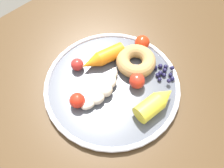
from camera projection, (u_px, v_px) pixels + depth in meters
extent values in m
plane|color=#525048|center=(101.00, 154.00, 1.20)|extent=(6.00, 6.00, 0.00)
cube|color=#44301A|center=(89.00, 88.00, 0.59)|extent=(1.20, 0.75, 0.03)
cube|color=#48361C|center=(130.00, 24.00, 1.21)|extent=(0.05, 0.05, 0.70)
cylinder|color=#494D57|center=(112.00, 85.00, 0.57)|extent=(0.33, 0.33, 0.01)
torus|color=silver|center=(112.00, 84.00, 0.56)|extent=(0.34, 0.34, 0.01)
ellipsoid|color=beige|center=(88.00, 105.00, 0.52)|extent=(0.04, 0.03, 0.02)
ellipsoid|color=beige|center=(98.00, 99.00, 0.53)|extent=(0.04, 0.03, 0.02)
ellipsoid|color=beige|center=(106.00, 90.00, 0.53)|extent=(0.04, 0.04, 0.03)
ellipsoid|color=beige|center=(111.00, 82.00, 0.55)|extent=(0.04, 0.04, 0.02)
ellipsoid|color=beige|center=(114.00, 74.00, 0.57)|extent=(0.04, 0.04, 0.02)
cylinder|color=orange|center=(111.00, 54.00, 0.59)|extent=(0.08, 0.05, 0.04)
cone|color=orange|center=(91.00, 63.00, 0.57)|extent=(0.06, 0.05, 0.04)
cylinder|color=yellow|center=(149.00, 108.00, 0.50)|extent=(0.07, 0.05, 0.04)
cone|color=yellow|center=(165.00, 95.00, 0.52)|extent=(0.05, 0.05, 0.04)
torus|color=#AB824C|center=(136.00, 61.00, 0.58)|extent=(0.11, 0.11, 0.04)
sphere|color=#191638|center=(170.00, 75.00, 0.57)|extent=(0.01, 0.01, 0.01)
sphere|color=#191638|center=(164.00, 75.00, 0.57)|extent=(0.01, 0.01, 0.01)
sphere|color=#191638|center=(160.00, 66.00, 0.58)|extent=(0.01, 0.01, 0.01)
sphere|color=#191638|center=(172.00, 79.00, 0.56)|extent=(0.01, 0.01, 0.01)
sphere|color=#191638|center=(155.00, 68.00, 0.58)|extent=(0.01, 0.01, 0.01)
sphere|color=#191638|center=(160.00, 73.00, 0.57)|extent=(0.01, 0.01, 0.01)
sphere|color=#191638|center=(165.00, 70.00, 0.58)|extent=(0.01, 0.01, 0.01)
sphere|color=#191638|center=(158.00, 75.00, 0.57)|extent=(0.01, 0.01, 0.01)
sphere|color=#191638|center=(160.00, 79.00, 0.56)|extent=(0.01, 0.01, 0.01)
sphere|color=#191638|center=(166.00, 67.00, 0.58)|extent=(0.01, 0.01, 0.01)
sphere|color=#191638|center=(169.00, 81.00, 0.55)|extent=(0.01, 0.01, 0.01)
sphere|color=#191638|center=(172.00, 68.00, 0.57)|extent=(0.01, 0.01, 0.01)
sphere|color=red|center=(77.00, 100.00, 0.52)|extent=(0.04, 0.04, 0.04)
sphere|color=red|center=(137.00, 81.00, 0.54)|extent=(0.04, 0.04, 0.04)
sphere|color=red|center=(142.00, 43.00, 0.60)|extent=(0.04, 0.04, 0.04)
sphere|color=red|center=(77.00, 65.00, 0.57)|extent=(0.03, 0.03, 0.03)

